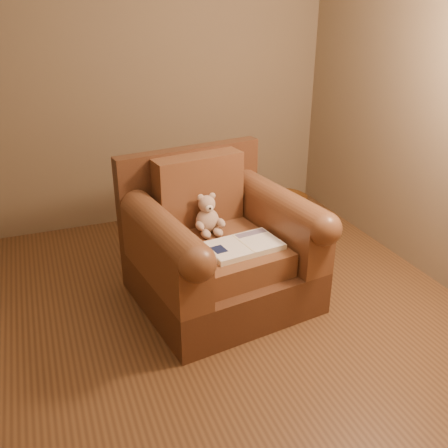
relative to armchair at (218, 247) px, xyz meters
name	(u,v)px	position (x,y,z in m)	size (l,w,h in m)	color
floor	(186,341)	(-0.38, -0.43, -0.39)	(4.00, 4.00, 0.00)	brown
room	(175,57)	(-0.38, -0.43, 1.33)	(4.02, 4.02, 2.71)	#756248
armchair	(218,247)	(0.00, 0.00, 0.00)	(1.25, 1.20, 1.00)	#4E2C1A
teddy_bear	(208,218)	(-0.04, 0.09, 0.20)	(0.21, 0.23, 0.28)	tan
guidebook	(243,246)	(0.09, -0.24, 0.11)	(0.53, 0.36, 0.04)	beige
side_table	(281,225)	(0.68, 0.34, -0.09)	(0.39, 0.39, 0.55)	#B77632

